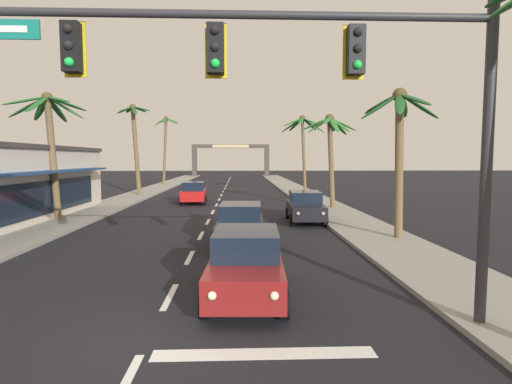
# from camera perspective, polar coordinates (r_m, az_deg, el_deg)

# --- Properties ---
(ground_plane) EXTENTS (220.00, 220.00, 0.00)m
(ground_plane) POSITION_cam_1_polar(r_m,az_deg,el_deg) (8.59, -14.87, -19.38)
(ground_plane) COLOR black
(sidewalk_right) EXTENTS (3.20, 110.00, 0.14)m
(sidewalk_right) POSITION_cam_1_polar(r_m,az_deg,el_deg) (28.50, 9.98, -2.27)
(sidewalk_right) COLOR gray
(sidewalk_right) RESTS_ON ground
(sidewalk_left) EXTENTS (3.20, 110.00, 0.14)m
(sidewalk_left) POSITION_cam_1_polar(r_m,az_deg,el_deg) (29.46, -21.21, -2.29)
(sidewalk_left) COLOR gray
(sidewalk_left) RESTS_ON ground
(lane_markings) EXTENTS (4.28, 88.31, 0.01)m
(lane_markings) POSITION_cam_1_polar(r_m,az_deg,el_deg) (27.91, -4.97, -2.50)
(lane_markings) COLOR silver
(lane_markings) RESTS_ON ground
(traffic_signal_mast) EXTENTS (10.94, 0.41, 6.92)m
(traffic_signal_mast) POSITION_cam_1_polar(r_m,az_deg,el_deg) (8.24, 6.55, 15.43)
(traffic_signal_mast) COLOR #2D2D33
(traffic_signal_mast) RESTS_ON ground
(sedan_lead_at_stop_bar) EXTENTS (2.09, 4.51, 1.68)m
(sedan_lead_at_stop_bar) POSITION_cam_1_polar(r_m,az_deg,el_deg) (10.49, -1.36, -9.82)
(sedan_lead_at_stop_bar) COLOR maroon
(sedan_lead_at_stop_bar) RESTS_ON ground
(sedan_third_in_queue) EXTENTS (2.09, 4.50, 1.68)m
(sedan_third_in_queue) POSITION_cam_1_polar(r_m,az_deg,el_deg) (16.43, -2.17, -4.53)
(sedan_third_in_queue) COLOR black
(sedan_third_in_queue) RESTS_ON ground
(sedan_oncoming_far) EXTENTS (2.10, 4.51, 1.68)m
(sedan_oncoming_far) POSITION_cam_1_polar(r_m,az_deg,el_deg) (32.26, -8.65, -0.05)
(sedan_oncoming_far) COLOR red
(sedan_oncoming_far) RESTS_ON ground
(sedan_parked_nearest_kerb) EXTENTS (2.08, 4.50, 1.68)m
(sedan_parked_nearest_kerb) POSITION_cam_1_polar(r_m,az_deg,el_deg) (22.65, 6.85, -2.02)
(sedan_parked_nearest_kerb) COLOR black
(sedan_parked_nearest_kerb) RESTS_ON ground
(palm_left_second) EXTENTS (4.10, 4.14, 7.07)m
(palm_left_second) POSITION_cam_1_polar(r_m,az_deg,el_deg) (25.28, -26.70, 7.96)
(palm_left_second) COLOR brown
(palm_left_second) RESTS_ON ground
(palm_left_third) EXTENTS (3.18, 2.83, 8.43)m
(palm_left_third) POSITION_cam_1_polar(r_m,az_deg,el_deg) (39.48, -16.47, 7.50)
(palm_left_third) COLOR brown
(palm_left_third) RESTS_ON ground
(palm_left_farthest) EXTENTS (3.21, 3.45, 8.87)m
(palm_left_farthest) POSITION_cam_1_polar(r_m,az_deg,el_deg) (54.36, -12.43, 7.58)
(palm_left_farthest) COLOR brown
(palm_left_farthest) RESTS_ON ground
(palm_right_second) EXTENTS (3.26, 3.38, 6.40)m
(palm_right_second) POSITION_cam_1_polar(r_m,az_deg,el_deg) (18.25, 19.28, 7.76)
(palm_right_second) COLOR brown
(palm_right_second) RESTS_ON ground
(palm_right_third) EXTENTS (3.71, 3.83, 6.49)m
(palm_right_third) POSITION_cam_1_polar(r_m,az_deg,el_deg) (28.51, 10.28, 7.45)
(palm_right_third) COLOR brown
(palm_right_third) RESTS_ON ground
(palm_right_farthest) EXTENTS (4.19, 4.51, 7.54)m
(palm_right_farthest) POSITION_cam_1_polar(r_m,az_deg,el_deg) (39.16, 6.52, 8.02)
(palm_right_farthest) COLOR brown
(palm_right_farthest) RESTS_ON ground
(town_gateway_arch) EXTENTS (14.76, 0.90, 6.17)m
(town_gateway_arch) POSITION_cam_1_polar(r_m,az_deg,el_deg) (78.98, -3.53, 5.07)
(town_gateway_arch) COLOR #423D38
(town_gateway_arch) RESTS_ON ground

